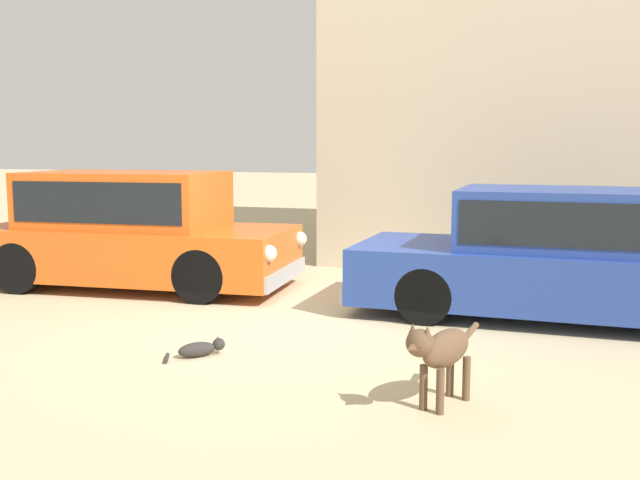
% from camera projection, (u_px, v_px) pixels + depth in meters
% --- Properties ---
extents(ground_plane, '(80.00, 80.00, 0.00)m').
position_uv_depth(ground_plane, '(294.00, 324.00, 7.81)').
color(ground_plane, tan).
extents(parked_sedan_nearest, '(4.47, 2.07, 1.56)m').
position_uv_depth(parked_sedan_nearest, '(131.00, 228.00, 9.82)').
color(parked_sedan_nearest, '#D15619').
rests_on(parked_sedan_nearest, ground_plane).
extents(parked_sedan_second, '(4.61, 1.83, 1.43)m').
position_uv_depth(parked_sedan_second, '(556.00, 255.00, 8.06)').
color(parked_sedan_second, navy).
rests_on(parked_sedan_second, ground_plane).
extents(stray_dog_spotted, '(0.44, 0.95, 0.68)m').
position_uv_depth(stray_dog_spotted, '(441.00, 351.00, 5.29)').
color(stray_dog_spotted, brown).
rests_on(stray_dog_spotted, ground_plane).
extents(stray_cat, '(0.47, 0.50, 0.16)m').
position_uv_depth(stray_cat, '(200.00, 349.00, 6.62)').
color(stray_cat, '#2D2B28').
rests_on(stray_cat, ground_plane).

